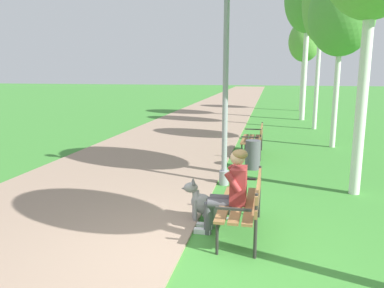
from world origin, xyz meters
TOP-DOWN VIEW (x-y plane):
  - ground_plane at (0.00, 0.00)m, footprint 120.00×120.00m
  - paved_path at (-2.34, 24.00)m, footprint 4.38×60.00m
  - park_bench_near at (0.59, 0.95)m, footprint 0.55×1.50m
  - park_bench_mid at (0.48, 6.23)m, footprint 0.55×1.50m
  - person_seated_on_near_bench at (0.38, 0.95)m, footprint 0.74×0.49m
  - dog_grey at (-0.04, 1.31)m, footprint 0.80×0.43m
  - lamp_post_near at (0.00, 3.29)m, footprint 0.24×0.24m
  - birch_tree_third at (2.80, 7.89)m, footprint 1.89×1.71m
  - birch_tree_fourth at (2.65, 11.66)m, footprint 1.49×1.58m
  - birch_tree_fifth at (2.38, 14.60)m, footprint 2.16×2.13m
  - birch_tree_sixth at (2.64, 18.98)m, footprint 1.82×1.66m
  - litter_bin at (0.51, 4.71)m, footprint 0.36×0.36m

SIDE VIEW (x-z plane):
  - ground_plane at x=0.00m, z-range 0.00..0.00m
  - paved_path at x=-2.34m, z-range 0.00..0.04m
  - dog_grey at x=-0.04m, z-range -0.09..0.61m
  - litter_bin at x=0.51m, z-range 0.00..0.70m
  - park_bench_near at x=0.59m, z-range 0.09..0.94m
  - park_bench_mid at x=0.48m, z-range 0.09..0.94m
  - person_seated_on_near_bench at x=0.38m, z-range 0.06..1.31m
  - lamp_post_near at x=0.00m, z-range 0.07..4.42m
  - birch_tree_third at x=2.80m, z-range 1.35..6.47m
  - birch_tree_sixth at x=2.64m, z-range 1.38..6.56m
  - birch_tree_fourth at x=2.65m, z-range 1.65..8.17m
  - birch_tree_fifth at x=2.38m, z-range 1.97..9.07m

